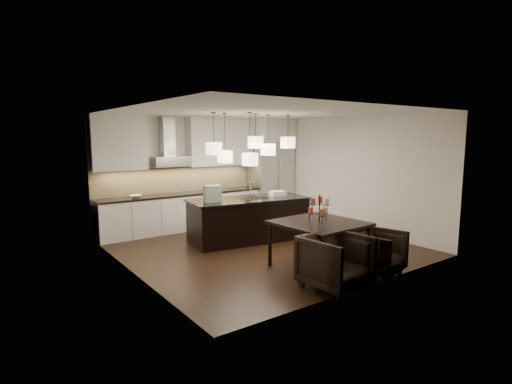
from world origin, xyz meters
TOP-DOWN VIEW (x-y plane):
  - floor at (0.00, 0.00)m, footprint 5.50×5.50m
  - ceiling at (0.00, 0.00)m, footprint 5.50×5.50m
  - wall_back at (0.00, 2.76)m, footprint 5.50×0.02m
  - wall_front at (0.00, -2.76)m, footprint 5.50×0.02m
  - wall_left at (-2.76, 0.00)m, footprint 0.02×5.50m
  - wall_right at (2.76, 0.00)m, footprint 0.02×5.50m
  - refrigerator at (2.10, 2.38)m, footprint 1.20×0.72m
  - fridge_panel at (2.10, 2.38)m, footprint 1.26×0.72m
  - lower_cabinets at (-0.62, 2.43)m, footprint 4.21×0.62m
  - countertop at (-0.62, 2.43)m, footprint 4.21×0.66m
  - backsplash at (-0.62, 2.73)m, footprint 4.21×0.02m
  - upper_cab_left at (-2.10, 2.57)m, footprint 1.25×0.35m
  - upper_cab_right at (0.55, 2.57)m, footprint 1.85×0.35m
  - hood_canopy at (-0.93, 2.48)m, footprint 0.90×0.52m
  - hood_chimney at (-0.93, 2.59)m, footprint 0.30×0.28m
  - fruit_bowl at (-1.83, 2.38)m, footprint 0.29×0.29m
  - island_body at (0.11, 0.63)m, footprint 2.71×1.40m
  - island_top at (0.11, 0.63)m, footprint 2.80×1.50m
  - faucet at (0.23, 0.72)m, footprint 0.14×0.26m
  - tote_bag at (-0.79, 0.67)m, footprint 0.37×0.24m
  - food_container at (0.90, 0.58)m, footprint 0.38×0.30m
  - dining_table at (0.02, -1.66)m, footprint 1.44×1.44m
  - candelabra at (0.02, -1.66)m, footprint 0.41×0.41m
  - candle_a at (0.18, -1.65)m, footprint 0.09×0.09m
  - candle_b at (-0.06, -1.53)m, footprint 0.09×0.09m
  - candle_c at (-0.05, -1.79)m, footprint 0.09×0.09m
  - candle_d at (0.14, -1.55)m, footprint 0.09×0.09m
  - candle_e at (-0.12, -1.64)m, footprint 0.09×0.09m
  - candle_f at (0.05, -1.80)m, footprint 0.09×0.09m
  - armchair_left at (-0.46, -2.51)m, footprint 0.97×0.99m
  - armchair_right at (0.61, -2.47)m, footprint 0.96×0.98m
  - pendant_a at (-0.81, 0.54)m, footprint 0.24×0.24m
  - pendant_b at (-0.46, 0.69)m, footprint 0.24×0.24m
  - pendant_c at (0.15, 0.43)m, footprint 0.24×0.24m
  - pendant_d at (0.62, 0.59)m, footprint 0.24×0.24m
  - pendant_e at (1.11, 0.48)m, footprint 0.24×0.24m
  - pendant_f at (-0.19, 0.14)m, footprint 0.24×0.24m

SIDE VIEW (x-z plane):
  - floor at x=0.00m, z-range -0.02..0.00m
  - armchair_right at x=0.61m, z-range 0.00..0.75m
  - dining_table at x=0.02m, z-range 0.00..0.83m
  - armchair_left at x=-0.46m, z-range 0.00..0.84m
  - lower_cabinets at x=-0.62m, z-range 0.00..0.88m
  - island_body at x=0.11m, z-range 0.00..0.91m
  - countertop at x=-0.62m, z-range 0.88..0.92m
  - island_top at x=0.11m, z-range 0.91..0.95m
  - fruit_bowl at x=-1.83m, z-range 0.92..0.98m
  - food_container at x=0.90m, z-range 0.95..1.05m
  - candle_a at x=0.18m, z-range 0.97..1.08m
  - candle_b at x=-0.06m, z-range 0.97..1.08m
  - candle_c at x=-0.05m, z-range 0.97..1.08m
  - candelabra at x=0.02m, z-range 0.83..1.32m
  - refrigerator at x=2.10m, z-range 0.00..2.15m
  - tote_bag at x=-0.79m, z-range 0.95..1.30m
  - faucet at x=0.23m, z-range 0.95..1.34m
  - candle_d at x=0.14m, z-range 1.15..1.26m
  - candle_e at x=-0.12m, z-range 1.15..1.26m
  - candle_f at x=0.05m, z-range 1.15..1.26m
  - backsplash at x=-0.62m, z-range 0.92..1.55m
  - wall_back at x=0.00m, z-range 0.00..2.80m
  - wall_front at x=0.00m, z-range 0.00..2.80m
  - wall_left at x=-2.76m, z-range 0.00..2.80m
  - wall_right at x=2.76m, z-range 0.00..2.80m
  - hood_canopy at x=-0.93m, z-range 1.60..1.84m
  - pendant_f at x=-0.19m, z-range 1.72..1.98m
  - pendant_b at x=-0.46m, z-range 1.76..2.02m
  - pendant_d at x=0.62m, z-range 1.89..2.15m
  - pendant_a at x=-0.81m, z-range 1.94..2.20m
  - upper_cab_left at x=-2.10m, z-range 1.55..2.80m
  - upper_cab_right at x=0.55m, z-range 1.55..2.80m
  - pendant_e at x=1.11m, z-range 2.05..2.31m
  - pendant_c at x=0.15m, z-range 2.06..2.32m
  - hood_chimney at x=-0.93m, z-range 1.84..2.80m
  - fridge_panel at x=2.10m, z-range 2.15..2.80m
  - ceiling at x=0.00m, z-range 2.80..2.82m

